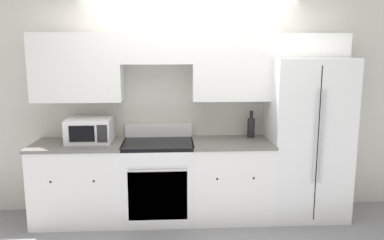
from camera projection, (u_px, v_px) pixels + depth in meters
ground_plane at (194, 229)px, 4.08m from camera, size 12.00×12.00×0.00m
wall_back at (192, 89)px, 4.41m from camera, size 8.00×0.39×2.60m
lower_cabinets_left at (80, 182)px, 4.24m from camera, size 1.01×0.64×0.90m
lower_cabinets_right at (231, 179)px, 4.34m from camera, size 0.90×0.64×0.90m
oven_range at (159, 180)px, 4.29m from camera, size 0.79×0.65×1.06m
refrigerator at (305, 138)px, 4.37m from camera, size 0.88×0.80×1.84m
microwave at (90, 130)px, 4.21m from camera, size 0.49×0.41×0.27m
bottle at (251, 127)px, 4.44m from camera, size 0.09×0.09×0.32m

